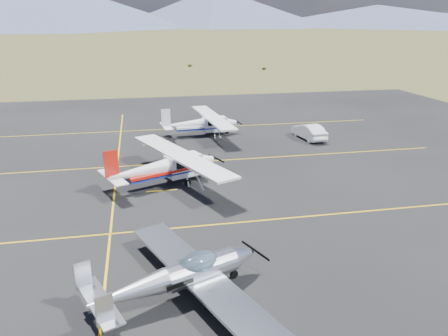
{
  "coord_description": "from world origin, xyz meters",
  "views": [
    {
      "loc": [
        -4.14,
        -19.04,
        10.64
      ],
      "look_at": [
        0.94,
        6.62,
        1.6
      ],
      "focal_mm": 35.0,
      "sensor_mm": 36.0,
      "label": 1
    }
  ],
  "objects_px": {
    "aircraft_cessna": "(165,166)",
    "aircraft_plain": "(201,123)",
    "sedan": "(309,131)",
    "aircraft_low_wing": "(182,275)"
  },
  "relations": [
    {
      "from": "aircraft_plain",
      "to": "aircraft_low_wing",
      "type": "bearing_deg",
      "value": -105.83
    },
    {
      "from": "sedan",
      "to": "aircraft_cessna",
      "type": "bearing_deg",
      "value": 26.09
    },
    {
      "from": "aircraft_low_wing",
      "to": "aircraft_cessna",
      "type": "distance_m",
      "value": 12.73
    },
    {
      "from": "aircraft_cessna",
      "to": "sedan",
      "type": "bearing_deg",
      "value": 10.86
    },
    {
      "from": "sedan",
      "to": "aircraft_low_wing",
      "type": "bearing_deg",
      "value": 49.91
    },
    {
      "from": "aircraft_plain",
      "to": "sedan",
      "type": "distance_m",
      "value": 10.05
    },
    {
      "from": "aircraft_plain",
      "to": "sedan",
      "type": "height_order",
      "value": "aircraft_plain"
    },
    {
      "from": "aircraft_cessna",
      "to": "aircraft_plain",
      "type": "height_order",
      "value": "aircraft_cessna"
    },
    {
      "from": "aircraft_cessna",
      "to": "aircraft_plain",
      "type": "xyz_separation_m",
      "value": [
        4.25,
        12.24,
        -0.1
      ]
    },
    {
      "from": "aircraft_plain",
      "to": "aircraft_cessna",
      "type": "bearing_deg",
      "value": -114.86
    }
  ]
}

